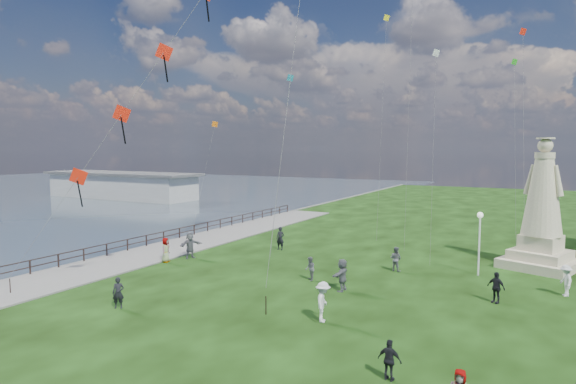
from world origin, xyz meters
The scene contains 17 objects.
waterfront centered at (-15.24, 8.99, -0.06)m, with size 200.00×200.00×1.51m.
pier_pavilion centered at (-52.00, 42.00, 1.84)m, with size 30.00×8.00×4.40m.
statue centered at (11.98, 19.65, 3.30)m, with size 5.47×5.47×8.74m.
lamppost centered at (8.59, 15.61, 2.92)m, with size 0.37×0.37×4.05m.
person_0 centered at (-6.50, 0.25, 0.79)m, with size 0.57×0.38×1.58m, color black.
person_1 centered at (-0.25, 9.43, 0.73)m, with size 0.71×0.44×1.46m, color #595960.
person_2 centered at (3.33, 3.44, 0.94)m, with size 1.21×0.62×1.87m, color silver.
person_3 centered at (7.70, -0.66, 0.73)m, with size 0.85×0.44×1.45m, color black.
person_5 centered at (-10.61, 10.66, 0.96)m, with size 1.78×0.77×1.92m, color #595960.
person_6 centered at (-6.25, 16.38, 0.92)m, with size 0.67×0.44×1.83m, color black.
person_7 centered at (3.67, 14.20, 0.80)m, with size 0.78×0.48×1.61m, color #595960.
person_8 centered at (13.32, 13.30, 0.86)m, with size 1.11×0.57×1.72m, color silver.
person_9 centered at (10.10, 10.23, 0.82)m, with size 0.96×0.49×1.64m, color black.
person_10 centered at (-11.35, 8.88, 0.87)m, with size 0.85×0.52×1.74m, color #595960.
person_11 centered at (2.27, 8.38, 0.92)m, with size 1.71×0.74×1.85m, color #595960.
red_kite_train centered at (-7.41, 4.58, 12.98)m, with size 10.22×9.35×21.00m.
small_kites centered at (2.74, 23.27, 14.37)m, with size 31.24×18.06×28.98m.
Camera 1 is at (12.26, -16.39, 7.99)m, focal length 30.00 mm.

